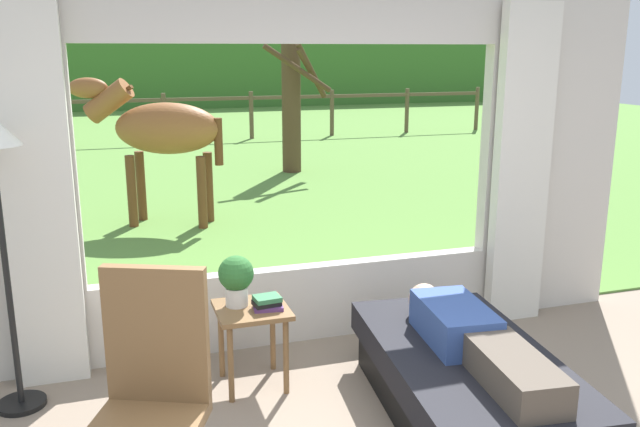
# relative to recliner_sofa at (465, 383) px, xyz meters

# --- Properties ---
(back_wall_with_window) EXTENTS (5.20, 0.12, 2.55)m
(back_wall_with_window) POSITION_rel_recliner_sofa_xyz_m (-0.58, 1.34, 1.03)
(back_wall_with_window) COLOR beige
(back_wall_with_window) RESTS_ON ground_plane
(curtain_panel_left) EXTENTS (0.44, 0.10, 2.40)m
(curtain_panel_left) POSITION_rel_recliner_sofa_xyz_m (-2.27, 1.20, 0.98)
(curtain_panel_left) COLOR silver
(curtain_panel_left) RESTS_ON ground_plane
(curtain_panel_right) EXTENTS (0.44, 0.10, 2.40)m
(curtain_panel_right) POSITION_rel_recliner_sofa_xyz_m (1.11, 1.20, 0.98)
(curtain_panel_right) COLOR silver
(curtain_panel_right) RESTS_ON ground_plane
(outdoor_pasture_lawn) EXTENTS (36.00, 21.68, 0.02)m
(outdoor_pasture_lawn) POSITION_rel_recliner_sofa_xyz_m (-0.58, 12.24, -0.21)
(outdoor_pasture_lawn) COLOR #568438
(outdoor_pasture_lawn) RESTS_ON ground_plane
(distant_hill_ridge) EXTENTS (36.00, 2.00, 2.40)m
(distant_hill_ridge) POSITION_rel_recliner_sofa_xyz_m (-0.58, 22.08, 0.98)
(distant_hill_ridge) COLOR #3C6E2B
(distant_hill_ridge) RESTS_ON ground_plane
(recliner_sofa) EXTENTS (1.08, 1.79, 0.42)m
(recliner_sofa) POSITION_rel_recliner_sofa_xyz_m (0.00, 0.00, 0.00)
(recliner_sofa) COLOR black
(recliner_sofa) RESTS_ON ground_plane
(reclining_person) EXTENTS (0.40, 1.44, 0.22)m
(reclining_person) POSITION_rel_recliner_sofa_xyz_m (-0.00, -0.05, 0.30)
(reclining_person) COLOR #334C8C
(reclining_person) RESTS_ON recliner_sofa
(rocking_chair) EXTENTS (0.69, 0.81, 1.12)m
(rocking_chair) POSITION_rel_recliner_sofa_xyz_m (-1.73, -0.20, 0.33)
(rocking_chair) COLOR brown
(rocking_chair) RESTS_ON ground_plane
(side_table) EXTENTS (0.44, 0.44, 0.52)m
(side_table) POSITION_rel_recliner_sofa_xyz_m (-1.06, 0.76, 0.21)
(side_table) COLOR brown
(side_table) RESTS_ON ground_plane
(potted_plant) EXTENTS (0.22, 0.22, 0.32)m
(potted_plant) POSITION_rel_recliner_sofa_xyz_m (-1.14, 0.82, 0.48)
(potted_plant) COLOR silver
(potted_plant) RESTS_ON side_table
(book_stack) EXTENTS (0.19, 0.15, 0.08)m
(book_stack) POSITION_rel_recliner_sofa_xyz_m (-0.98, 0.71, 0.34)
(book_stack) COLOR #59336B
(book_stack) RESTS_ON side_table
(horse) EXTENTS (1.79, 1.03, 1.73)m
(horse) POSITION_rel_recliner_sofa_xyz_m (-1.24, 4.96, 0.94)
(horse) COLOR brown
(horse) RESTS_ON outdoor_pasture_lawn
(pasture_tree) EXTENTS (1.20, 0.78, 2.42)m
(pasture_tree) POSITION_rel_recliner_sofa_xyz_m (1.18, 7.88, 1.06)
(pasture_tree) COLOR #4C3823
(pasture_tree) RESTS_ON outdoor_pasture_lawn
(pasture_fence_line) EXTENTS (16.10, 0.10, 1.10)m
(pasture_fence_line) POSITION_rel_recliner_sofa_xyz_m (-0.58, 12.43, 0.53)
(pasture_fence_line) COLOR brown
(pasture_fence_line) RESTS_ON outdoor_pasture_lawn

